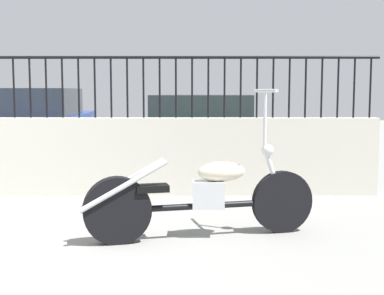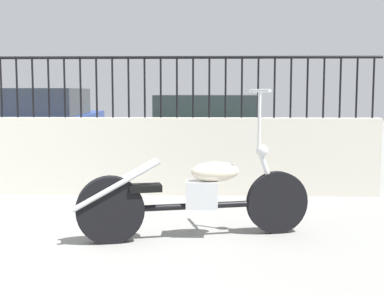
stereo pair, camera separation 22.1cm
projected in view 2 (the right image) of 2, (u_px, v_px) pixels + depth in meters
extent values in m
cylinder|color=black|center=(1.00, 87.00, 6.66)|extent=(0.02, 0.02, 0.76)
cylinder|color=black|center=(17.00, 87.00, 6.66)|extent=(0.02, 0.02, 0.76)
cylinder|color=black|center=(33.00, 87.00, 6.65)|extent=(0.02, 0.02, 0.76)
cylinder|color=black|center=(49.00, 87.00, 6.64)|extent=(0.02, 0.02, 0.76)
cylinder|color=black|center=(65.00, 87.00, 6.64)|extent=(0.02, 0.02, 0.76)
cylinder|color=black|center=(81.00, 87.00, 6.63)|extent=(0.02, 0.02, 0.76)
cylinder|color=black|center=(97.00, 87.00, 6.62)|extent=(0.02, 0.02, 0.76)
cylinder|color=black|center=(113.00, 87.00, 6.61)|extent=(0.02, 0.02, 0.76)
cylinder|color=black|center=(129.00, 87.00, 6.61)|extent=(0.02, 0.02, 0.76)
cylinder|color=black|center=(145.00, 87.00, 6.60)|extent=(0.02, 0.02, 0.76)
cylinder|color=black|center=(161.00, 87.00, 6.59)|extent=(0.02, 0.02, 0.76)
cylinder|color=black|center=(177.00, 87.00, 6.59)|extent=(0.02, 0.02, 0.76)
cylinder|color=black|center=(193.00, 87.00, 6.58)|extent=(0.02, 0.02, 0.76)
cylinder|color=black|center=(209.00, 87.00, 6.57)|extent=(0.02, 0.02, 0.76)
cylinder|color=black|center=(226.00, 87.00, 6.57)|extent=(0.02, 0.02, 0.76)
cylinder|color=black|center=(242.00, 87.00, 6.56)|extent=(0.02, 0.02, 0.76)
cylinder|color=black|center=(258.00, 87.00, 6.55)|extent=(0.02, 0.02, 0.76)
cylinder|color=black|center=(275.00, 87.00, 6.54)|extent=(0.02, 0.02, 0.76)
cylinder|color=black|center=(291.00, 87.00, 6.54)|extent=(0.02, 0.02, 0.76)
cylinder|color=black|center=(307.00, 87.00, 6.53)|extent=(0.02, 0.02, 0.76)
cylinder|color=black|center=(324.00, 87.00, 6.52)|extent=(0.02, 0.02, 0.76)
cylinder|color=black|center=(340.00, 87.00, 6.52)|extent=(0.02, 0.02, 0.76)
cylinder|color=black|center=(357.00, 87.00, 6.51)|extent=(0.02, 0.02, 0.76)
cylinder|color=black|center=(373.00, 87.00, 6.50)|extent=(0.02, 0.02, 0.76)
cylinder|color=black|center=(277.00, 202.00, 4.87)|extent=(0.57, 0.21, 0.57)
cylinder|color=black|center=(110.00, 210.00, 4.56)|extent=(0.59, 0.26, 0.58)
cylinder|color=black|center=(196.00, 206.00, 4.71)|extent=(1.36, 0.39, 0.06)
cube|color=silver|center=(202.00, 195.00, 4.71)|extent=(0.28, 0.18, 0.24)
ellipsoid|color=beige|center=(215.00, 172.00, 4.72)|extent=(0.47, 0.30, 0.18)
cube|color=black|center=(145.00, 188.00, 4.60)|extent=(0.31, 0.22, 0.06)
cylinder|color=silver|center=(268.00, 176.00, 4.82)|extent=(0.23, 0.10, 0.51)
sphere|color=silver|center=(262.00, 150.00, 4.79)|extent=(0.11, 0.11, 0.11)
cylinder|color=silver|center=(259.00, 120.00, 4.75)|extent=(0.03, 0.03, 0.51)
cylinder|color=silver|center=(260.00, 91.00, 4.73)|extent=(0.15, 0.51, 0.03)
cylinder|color=silver|center=(116.00, 186.00, 4.48)|extent=(0.74, 0.22, 0.43)
cylinder|color=silver|center=(115.00, 183.00, 4.61)|extent=(0.74, 0.22, 0.43)
cylinder|color=black|center=(10.00, 141.00, 10.51)|extent=(0.15, 0.65, 0.64)
cylinder|color=black|center=(97.00, 140.00, 10.56)|extent=(0.15, 0.65, 0.64)
cylinder|color=black|center=(72.00, 156.00, 8.03)|extent=(0.15, 0.65, 0.64)
cube|color=navy|center=(37.00, 133.00, 9.25)|extent=(2.07, 4.21, 0.64)
cube|color=#2D3338|center=(32.00, 102.00, 8.98)|extent=(1.75, 2.07, 0.45)
cylinder|color=black|center=(174.00, 139.00, 10.94)|extent=(0.15, 0.65, 0.64)
cylinder|color=black|center=(257.00, 140.00, 10.77)|extent=(0.15, 0.65, 0.64)
cylinder|color=black|center=(149.00, 155.00, 8.18)|extent=(0.15, 0.65, 0.64)
cylinder|color=black|center=(261.00, 156.00, 8.01)|extent=(0.15, 0.65, 0.64)
cube|color=#1E5933|center=(211.00, 134.00, 9.45)|extent=(2.10, 4.62, 0.58)
cube|color=#2D3338|center=(210.00, 107.00, 9.18)|extent=(1.76, 2.27, 0.41)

